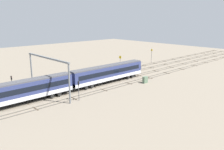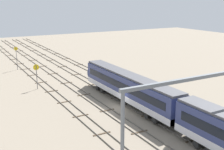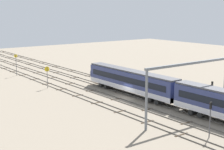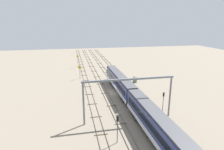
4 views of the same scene
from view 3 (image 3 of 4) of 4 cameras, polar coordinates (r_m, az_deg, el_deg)
The scene contains 11 objects.
ground_plane at distance 65.35m, azimuth 2.20°, elevation -3.77°, with size 195.99×195.99×0.00m, color gray.
track_near_foreground at distance 69.51m, azimuth 6.38°, elevation -2.89°, with size 179.99×2.40×0.16m.
track_with_train at distance 66.69m, azimuth 3.66°, elevation -3.43°, with size 179.99×2.40×0.16m.
track_middle at distance 64.03m, azimuth 0.69°, elevation -4.01°, with size 179.99×2.40×0.16m.
track_second_far at distance 61.57m, azimuth -2.53°, elevation -4.62°, with size 179.99×2.40×0.16m.
overhead_gantry at distance 52.71m, azimuth 12.93°, elevation -0.25°, with size 0.40×18.35×8.77m.
speed_sign_near_foreground at distance 89.51m, azimuth -15.74°, elevation 2.08°, with size 0.14×0.86×5.51m.
speed_sign_far_trackside at distance 73.59m, azimuth -10.79°, elevation 0.24°, with size 0.14×1.09×4.71m.
signal_light_trackside_approach at distance 46.28m, azimuth 16.10°, elevation -6.36°, with size 0.31×0.32×4.78m.
signal_light_trackside_departure at distance 61.62m, azimuth 16.35°, elevation -2.38°, with size 0.31×0.32×4.33m.
relay_cabinet at distance 77.04m, azimuth 3.76°, elevation -0.86°, with size 1.49×0.78×1.81m.
Camera 3 is at (-49.08, 39.91, 16.42)m, focal length 54.70 mm.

